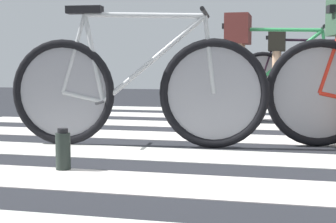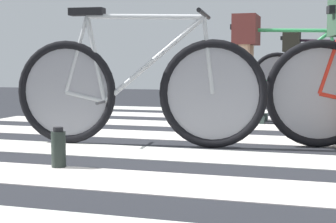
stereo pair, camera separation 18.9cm
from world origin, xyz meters
name	(u,v)px [view 1 (the left image)]	position (x,y,z in m)	size (l,w,h in m)	color
ground	(253,143)	(0.00, 0.00, 0.01)	(18.00, 14.00, 0.02)	#23242A
crosswalk_markings	(259,148)	(0.06, -0.28, 0.02)	(5.43, 5.74, 0.00)	beige
bicycle_1_of_4	(136,89)	(-0.75, -0.40, 0.41)	(1.73, 0.52, 0.93)	black
bicycle_3_of_4	(271,81)	(0.08, 1.26, 0.41)	(1.74, 0.52, 0.93)	black
cyclist_3_of_4	(238,52)	(-0.23, 1.26, 0.68)	(0.31, 0.41, 1.02)	tan
bicycle_4_of_4	(300,76)	(0.40, 3.50, 0.41)	(1.74, 0.52, 0.93)	black
cyclist_4_of_4	(277,57)	(0.09, 3.51, 0.67)	(0.32, 0.41, 1.00)	tan
water_bottle	(63,150)	(-0.89, -1.22, 0.12)	(0.08, 0.08, 0.22)	#202924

